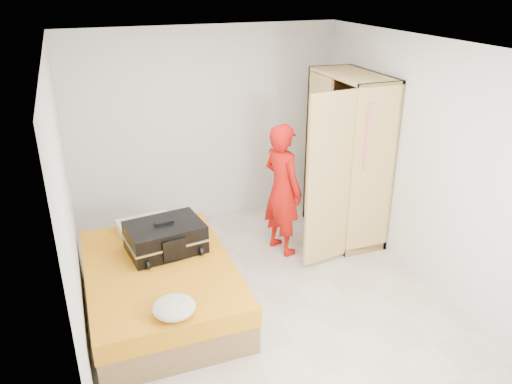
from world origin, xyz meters
name	(u,v)px	position (x,y,z in m)	size (l,w,h in m)	color
room	(262,181)	(0.00, 0.00, 1.30)	(4.00, 4.02, 2.60)	beige
bed	(161,286)	(-1.05, 0.11, 0.25)	(1.42, 2.02, 0.50)	#9A6B46
wardrobe	(345,163)	(1.45, 0.85, 1.00)	(1.17, 1.27, 2.10)	#E8C071
person	(282,190)	(0.57, 0.77, 0.81)	(0.59, 0.39, 1.62)	red
suitcase	(165,237)	(-0.92, 0.39, 0.65)	(0.85, 0.67, 0.33)	black
round_cushion	(174,307)	(-1.07, -0.71, 0.57)	(0.37, 0.37, 0.14)	white
pillow	(145,224)	(-1.05, 0.96, 0.55)	(0.60, 0.31, 0.11)	white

